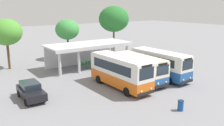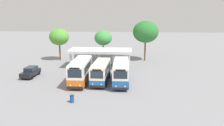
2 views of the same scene
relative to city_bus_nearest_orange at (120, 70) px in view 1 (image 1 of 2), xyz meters
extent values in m
plane|color=gray|center=(2.85, -2.74, -1.87)|extent=(180.00, 180.00, 0.00)
cylinder|color=black|center=(1.13, -2.45, -1.42)|extent=(0.23, 0.90, 0.90)
cylinder|color=black|center=(-1.05, -2.48, -1.42)|extent=(0.23, 0.90, 0.90)
cylinder|color=black|center=(1.05, 2.51, -1.42)|extent=(0.23, 0.90, 0.90)
cylinder|color=black|center=(-1.13, 2.47, -1.42)|extent=(0.23, 0.90, 0.90)
cube|color=orange|center=(0.00, 0.01, -0.92)|extent=(2.40, 8.02, 1.14)
cube|color=white|center=(0.00, 0.01, 0.53)|extent=(2.40, 8.02, 1.75)
cube|color=white|center=(0.00, 0.01, 1.46)|extent=(2.33, 7.78, 0.12)
cube|color=black|center=(0.06, -4.01, -1.35)|extent=(2.16, 0.13, 0.28)
cube|color=#1E2833|center=(0.06, -3.97, 0.58)|extent=(1.87, 0.08, 1.14)
cube|color=black|center=(0.06, -3.97, 1.28)|extent=(1.37, 0.07, 0.24)
cube|color=#1E2833|center=(1.13, 0.13, 0.58)|extent=(0.14, 6.39, 0.96)
cube|color=#1E2833|center=(-1.13, 0.10, 0.58)|extent=(0.14, 6.39, 0.96)
sphere|color=#EAEACC|center=(0.69, -3.99, -1.04)|extent=(0.20, 0.20, 0.20)
sphere|color=#EAEACC|center=(-0.56, -4.01, -1.04)|extent=(0.20, 0.20, 0.20)
cylinder|color=black|center=(3.95, -2.00, -1.42)|extent=(0.25, 0.91, 0.90)
cylinder|color=black|center=(1.93, -1.94, -1.42)|extent=(0.25, 0.91, 0.90)
cylinder|color=black|center=(4.10, 2.51, -1.42)|extent=(0.25, 0.91, 0.90)
cylinder|color=black|center=(2.07, 2.58, -1.42)|extent=(0.25, 0.91, 0.90)
cube|color=#23569E|center=(3.01, 0.29, -1.02)|extent=(2.36, 7.35, 0.94)
cube|color=beige|center=(3.01, 0.29, 0.25)|extent=(2.36, 7.35, 1.60)
cube|color=beige|center=(3.01, 0.29, 1.12)|extent=(2.29, 7.13, 0.12)
cube|color=black|center=(2.89, -3.38, -1.35)|extent=(2.02, 0.17, 0.28)
cube|color=#1E2833|center=(2.90, -3.34, 0.30)|extent=(1.74, 0.11, 1.04)
cube|color=black|center=(2.90, -3.34, 0.94)|extent=(1.28, 0.09, 0.24)
cube|color=#1E2833|center=(4.07, 0.35, 0.30)|extent=(0.23, 5.83, 0.88)
cube|color=#1E2833|center=(1.96, 0.42, 0.30)|extent=(0.23, 5.83, 0.88)
sphere|color=#EAEACC|center=(3.48, -3.39, -1.04)|extent=(0.20, 0.20, 0.20)
sphere|color=#EAEACC|center=(2.31, -3.35, -1.04)|extent=(0.20, 0.20, 0.20)
cylinder|color=black|center=(7.10, -2.45, -1.42)|extent=(0.23, 0.90, 0.90)
cylinder|color=black|center=(5.02, -2.47, -1.42)|extent=(0.23, 0.90, 0.90)
cylinder|color=black|center=(7.04, 2.48, -1.42)|extent=(0.23, 0.90, 0.90)
cylinder|color=black|center=(4.96, 2.46, -1.42)|extent=(0.23, 0.90, 0.90)
cube|color=#23569E|center=(6.03, 0.01, -0.91)|extent=(2.27, 7.98, 1.16)
cube|color=silver|center=(6.03, 0.01, 0.47)|extent=(2.27, 7.98, 1.60)
cube|color=silver|center=(6.03, 0.01, 1.33)|extent=(2.21, 7.74, 0.12)
cube|color=black|center=(6.07, -4.00, -1.35)|extent=(2.07, 0.12, 0.28)
cube|color=#1E2833|center=(6.07, -3.96, 0.52)|extent=(1.79, 0.07, 1.04)
cube|color=black|center=(6.07, -3.96, 1.15)|extent=(1.31, 0.07, 0.24)
cube|color=#1E2833|center=(7.10, 0.12, 0.52)|extent=(0.12, 6.37, 0.88)
cube|color=#1E2833|center=(4.95, 0.09, 0.52)|extent=(0.12, 6.37, 0.88)
sphere|color=#EAEACC|center=(6.67, -3.99, -1.04)|extent=(0.20, 0.20, 0.20)
sphere|color=#EAEACC|center=(5.48, -4.00, -1.04)|extent=(0.20, 0.20, 0.20)
cylinder|color=black|center=(-8.00, 0.84, -1.55)|extent=(0.20, 0.64, 0.64)
cylinder|color=black|center=(-9.66, 0.88, -1.55)|extent=(0.20, 0.64, 0.64)
cylinder|color=black|center=(-7.93, 3.44, -1.55)|extent=(0.20, 0.64, 0.64)
cylinder|color=black|center=(-9.59, 3.48, -1.55)|extent=(0.20, 0.64, 0.64)
cube|color=black|center=(-8.80, 2.16, -1.20)|extent=(1.87, 4.24, 0.70)
cube|color=#1E2833|center=(-8.79, 2.37, -0.55)|extent=(1.55, 2.22, 0.60)
cylinder|color=silver|center=(-3.54, 7.66, -0.27)|extent=(0.36, 0.36, 3.20)
cylinder|color=silver|center=(-0.87, 7.66, -0.27)|extent=(0.36, 0.36, 3.20)
cylinder|color=silver|center=(1.79, 7.66, -0.27)|extent=(0.36, 0.36, 3.20)
cylinder|color=silver|center=(4.45, 7.66, -0.27)|extent=(0.36, 0.36, 3.20)
cylinder|color=silver|center=(7.11, 7.66, -0.27)|extent=(0.36, 0.36, 3.20)
cube|color=silver|center=(1.79, 11.89, -0.27)|extent=(11.45, 0.20, 3.20)
cube|color=silver|center=(1.79, 9.68, 1.43)|extent=(11.95, 5.14, 0.20)
cube|color=silver|center=(1.79, 7.16, 1.19)|extent=(11.95, 0.10, 0.28)
cylinder|color=slate|center=(0.26, 9.22, -1.65)|extent=(0.03, 0.03, 0.44)
cylinder|color=slate|center=(-0.09, 9.23, -1.65)|extent=(0.03, 0.03, 0.44)
cylinder|color=slate|center=(0.27, 9.57, -1.65)|extent=(0.03, 0.03, 0.44)
cylinder|color=slate|center=(-0.08, 9.58, -1.65)|extent=(0.03, 0.03, 0.44)
cube|color=#2D8C47|center=(0.09, 9.40, -1.41)|extent=(0.45, 0.45, 0.04)
cube|color=#2D8C47|center=(0.10, 9.60, -1.21)|extent=(0.44, 0.05, 0.40)
cylinder|color=slate|center=(0.83, 9.15, -1.65)|extent=(0.03, 0.03, 0.44)
cylinder|color=slate|center=(0.48, 9.16, -1.65)|extent=(0.03, 0.03, 0.44)
cylinder|color=slate|center=(0.84, 9.50, -1.65)|extent=(0.03, 0.03, 0.44)
cylinder|color=slate|center=(0.49, 9.51, -1.65)|extent=(0.03, 0.03, 0.44)
cube|color=#2D8C47|center=(0.66, 9.33, -1.41)|extent=(0.45, 0.45, 0.04)
cube|color=#2D8C47|center=(0.67, 9.53, -1.21)|extent=(0.44, 0.05, 0.40)
cylinder|color=slate|center=(1.40, 9.22, -1.65)|extent=(0.03, 0.03, 0.44)
cylinder|color=slate|center=(1.05, 9.23, -1.65)|extent=(0.03, 0.03, 0.44)
cylinder|color=slate|center=(1.41, 9.57, -1.65)|extent=(0.03, 0.03, 0.44)
cylinder|color=slate|center=(1.06, 9.58, -1.65)|extent=(0.03, 0.03, 0.44)
cube|color=#2D8C47|center=(1.23, 9.40, -1.41)|extent=(0.45, 0.45, 0.04)
cube|color=#2D8C47|center=(1.24, 9.60, -1.21)|extent=(0.44, 0.05, 0.40)
cylinder|color=slate|center=(1.97, 9.25, -1.65)|extent=(0.03, 0.03, 0.44)
cylinder|color=slate|center=(1.62, 9.26, -1.65)|extent=(0.03, 0.03, 0.44)
cylinder|color=slate|center=(1.98, 9.60, -1.65)|extent=(0.03, 0.03, 0.44)
cylinder|color=slate|center=(1.63, 9.61, -1.65)|extent=(0.03, 0.03, 0.44)
cube|color=#2D8C47|center=(1.80, 9.43, -1.41)|extent=(0.45, 0.45, 0.04)
cube|color=#2D8C47|center=(1.81, 9.63, -1.21)|extent=(0.44, 0.05, 0.40)
cylinder|color=slate|center=(2.54, 9.15, -1.65)|extent=(0.03, 0.03, 0.44)
cylinder|color=slate|center=(2.19, 9.16, -1.65)|extent=(0.03, 0.03, 0.44)
cylinder|color=slate|center=(2.55, 9.50, -1.65)|extent=(0.03, 0.03, 0.44)
cylinder|color=slate|center=(2.20, 9.51, -1.65)|extent=(0.03, 0.03, 0.44)
cube|color=#2D8C47|center=(2.37, 9.33, -1.41)|extent=(0.45, 0.45, 0.04)
cube|color=#2D8C47|center=(2.38, 9.53, -1.21)|extent=(0.44, 0.05, 0.40)
cylinder|color=brown|center=(1.61, 16.15, -0.16)|extent=(0.32, 0.32, 3.42)
ellipsoid|color=green|center=(1.61, 16.15, 2.99)|extent=(3.84, 3.84, 3.26)
cylinder|color=brown|center=(10.78, 16.00, 0.24)|extent=(0.32, 0.32, 4.21)
ellipsoid|color=#28722D|center=(10.78, 16.00, 4.39)|extent=(5.47, 5.47, 4.65)
cylinder|color=brown|center=(-7.85, 15.04, -0.10)|extent=(0.32, 0.32, 3.54)
ellipsoid|color=#4C9933|center=(-7.85, 15.04, 3.25)|extent=(4.22, 4.22, 3.59)
cylinder|color=#19478C|center=(0.56, -7.60, -1.44)|extent=(0.48, 0.48, 0.85)
torus|color=black|center=(0.56, -7.60, -1.00)|extent=(0.49, 0.49, 0.06)
camera|label=1|loc=(-14.69, -19.15, 6.62)|focal=37.84mm
camera|label=2|loc=(6.88, -30.71, 8.36)|focal=34.58mm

